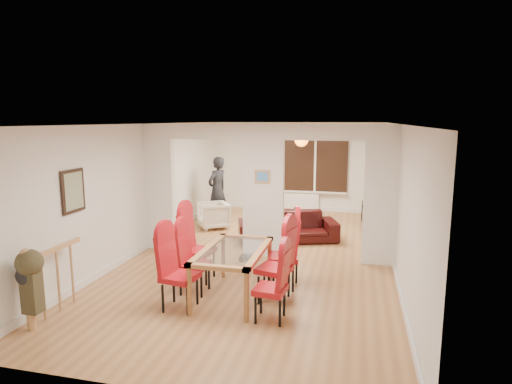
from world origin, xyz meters
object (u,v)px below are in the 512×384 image
(dining_chair_rb, at_px, (274,263))
(television, at_px, (365,215))
(dining_chair_ra, at_px, (270,284))
(bowl, at_px, (300,219))
(dining_chair_la, at_px, (180,271))
(person, at_px, (217,190))
(armchair, at_px, (213,215))
(bottle, at_px, (295,212))
(dining_table, at_px, (233,273))
(sofa, at_px, (288,227))
(coffee_table, at_px, (297,223))
(dining_chair_rc, at_px, (283,252))
(dining_chair_lc, at_px, (199,246))
(dining_chair_lb, at_px, (194,260))

(dining_chair_rb, height_order, television, dining_chair_rb)
(dining_chair_ra, bearing_deg, bowl, 98.89)
(dining_chair_la, relative_size, person, 0.65)
(dining_chair_la, bearing_deg, television, 73.88)
(dining_chair_la, xyz_separation_m, armchair, (-1.05, 4.49, -0.24))
(bottle, xyz_separation_m, bowl, (0.15, -0.15, -0.13))
(dining_chair_rb, xyz_separation_m, armchair, (-2.30, 3.91, -0.26))
(dining_chair_la, bearing_deg, person, 111.80)
(dining_table, distance_m, sofa, 3.27)
(sofa, xyz_separation_m, coffee_table, (0.04, 1.20, -0.21))
(dining_chair_la, height_order, person, person)
(dining_chair_la, bearing_deg, dining_chair_rb, 34.24)
(dining_chair_ra, height_order, coffee_table, dining_chair_ra)
(dining_chair_rc, bearing_deg, dining_chair_lc, 171.67)
(dining_chair_rc, xyz_separation_m, bottle, (-0.37, 3.95, -0.22))
(sofa, distance_m, coffee_table, 1.22)
(person, relative_size, bottle, 5.68)
(dining_chair_lc, bearing_deg, person, 109.89)
(dining_chair_rb, distance_m, coffee_table, 4.48)
(dining_chair_rc, relative_size, bowl, 5.70)
(dining_chair_lb, bearing_deg, dining_table, 3.14)
(dining_chair_lc, relative_size, bottle, 3.91)
(dining_chair_la, bearing_deg, coffee_table, 88.24)
(dining_chair_rc, height_order, sofa, dining_chair_rc)
(dining_table, relative_size, dining_chair_la, 1.44)
(bottle, bearing_deg, dining_chair_lc, -104.84)
(dining_chair_la, relative_size, dining_chair_ra, 1.10)
(bowl, bearing_deg, sofa, -96.86)
(dining_chair_la, relative_size, sofa, 0.52)
(dining_chair_la, bearing_deg, dining_chair_lb, 100.33)
(dining_chair_ra, xyz_separation_m, sofa, (-0.39, 3.87, -0.19))
(dining_chair_ra, xyz_separation_m, television, (1.31, 5.61, -0.23))
(dining_chair_la, distance_m, bowl, 5.09)
(dining_chair_la, height_order, bottle, dining_chair_la)
(dining_chair_rb, distance_m, armchair, 4.54)
(dining_chair_ra, bearing_deg, dining_chair_lc, 147.65)
(person, bearing_deg, dining_chair_rb, 51.07)
(dining_chair_lc, distance_m, bowl, 4.05)
(bottle, bearing_deg, armchair, -162.55)
(dining_chair_ra, distance_m, television, 5.76)
(dining_chair_lb, xyz_separation_m, dining_chair_lc, (-0.13, 0.51, 0.07))
(sofa, height_order, person, person)
(dining_table, relative_size, television, 1.65)
(dining_chair_la, xyz_separation_m, dining_chair_lb, (-0.01, 0.60, -0.04))
(dining_chair_la, relative_size, dining_chair_rb, 0.97)
(dining_chair_lc, xyz_separation_m, dining_chair_rb, (1.39, -0.53, -0.01))
(dining_chair_rc, distance_m, coffee_table, 3.91)
(person, relative_size, bowl, 8.42)
(dining_chair_lc, bearing_deg, dining_chair_rc, 7.63)
(television, bearing_deg, dining_chair_lb, 134.91)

